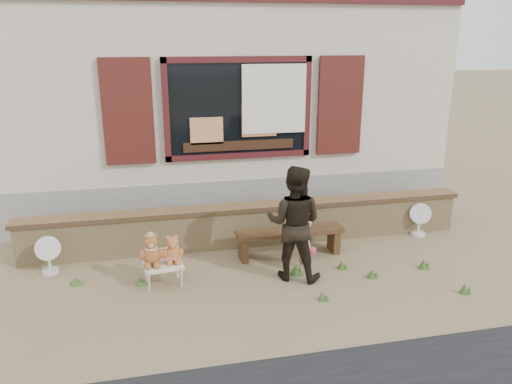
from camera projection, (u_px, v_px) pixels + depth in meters
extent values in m
plane|color=#776344|center=(265.00, 271.00, 7.12)|extent=(80.00, 80.00, 0.00)
cube|color=gray|center=(217.00, 76.00, 10.61)|extent=(8.00, 5.00, 3.20)
cube|color=gray|center=(219.00, 167.00, 11.20)|extent=(8.04, 5.04, 0.80)
cube|color=black|center=(238.00, 109.00, 8.35)|extent=(2.30, 0.04, 1.50)
cube|color=#431316|center=(238.00, 59.00, 8.10)|extent=(2.50, 0.08, 0.10)
cube|color=#431316|center=(239.00, 155.00, 8.57)|extent=(2.50, 0.08, 0.10)
cube|color=#431316|center=(166.00, 111.00, 8.09)|extent=(0.10, 0.08, 1.70)
cube|color=#431316|center=(307.00, 107.00, 8.58)|extent=(0.10, 0.08, 1.70)
cube|color=#370F0F|center=(128.00, 112.00, 7.95)|extent=(0.80, 0.07, 1.70)
cube|color=#370F0F|center=(340.00, 106.00, 8.69)|extent=(0.80, 0.07, 1.70)
cube|color=silver|center=(274.00, 99.00, 8.37)|extent=(1.10, 0.02, 1.15)
cube|color=black|center=(239.00, 145.00, 8.51)|extent=(1.90, 0.06, 0.16)
cube|color=tan|center=(207.00, 131.00, 8.31)|extent=(0.55, 0.06, 0.45)
cube|color=#E08447|center=(259.00, 120.00, 8.46)|extent=(0.60, 0.06, 0.55)
cube|color=tan|center=(251.00, 227.00, 7.97)|extent=(7.00, 0.30, 0.60)
cube|color=brown|center=(251.00, 207.00, 7.87)|extent=(7.10, 0.36, 0.07)
cube|color=#392513|center=(290.00, 232.00, 7.52)|extent=(1.64, 0.36, 0.06)
cube|color=#392513|center=(243.00, 249.00, 7.43)|extent=(0.11, 0.31, 0.35)
cube|color=#392513|center=(334.00, 241.00, 7.74)|extent=(0.11, 0.31, 0.35)
cube|color=silver|center=(163.00, 264.00, 6.66)|extent=(0.54, 0.49, 0.04)
cylinder|color=silver|center=(149.00, 284.00, 6.47)|extent=(0.03, 0.03, 0.27)
cylinder|color=silver|center=(182.00, 279.00, 6.60)|extent=(0.03, 0.03, 0.27)
cylinder|color=silver|center=(146.00, 271.00, 6.82)|extent=(0.03, 0.03, 0.27)
cylinder|color=silver|center=(177.00, 267.00, 6.95)|extent=(0.03, 0.03, 0.27)
imported|color=pink|center=(304.00, 241.00, 7.03)|extent=(0.39, 0.36, 0.90)
imported|color=black|center=(294.00, 223.00, 6.72)|extent=(0.96, 0.89, 1.59)
cylinder|color=silver|center=(51.00, 271.00, 7.07)|extent=(0.24, 0.24, 0.04)
cylinder|color=silver|center=(49.00, 261.00, 7.03)|extent=(0.04, 0.04, 0.30)
cylinder|color=silver|center=(47.00, 247.00, 6.96)|extent=(0.36, 0.19, 0.35)
cylinder|color=silver|center=(418.00, 233.00, 8.43)|extent=(0.24, 0.24, 0.04)
cylinder|color=silver|center=(419.00, 225.00, 8.38)|extent=(0.04, 0.04, 0.30)
cylinder|color=silver|center=(420.00, 213.00, 8.32)|extent=(0.37, 0.24, 0.35)
cone|color=#365522|center=(464.00, 288.00, 6.48)|extent=(0.12, 0.12, 0.15)
cone|color=#365522|center=(342.00, 265.00, 7.17)|extent=(0.12, 0.12, 0.12)
cone|color=#365522|center=(76.00, 281.00, 6.73)|extent=(0.18, 0.18, 0.10)
cone|color=#365522|center=(322.00, 296.00, 6.31)|extent=(0.11, 0.11, 0.13)
cone|color=#365522|center=(372.00, 273.00, 6.91)|extent=(0.14, 0.14, 0.13)
cone|color=#365522|center=(296.00, 270.00, 6.99)|extent=(0.17, 0.17, 0.15)
cone|color=#365522|center=(140.00, 281.00, 6.71)|extent=(0.16, 0.16, 0.10)
cone|color=#365522|center=(424.00, 264.00, 7.18)|extent=(0.14, 0.14, 0.15)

